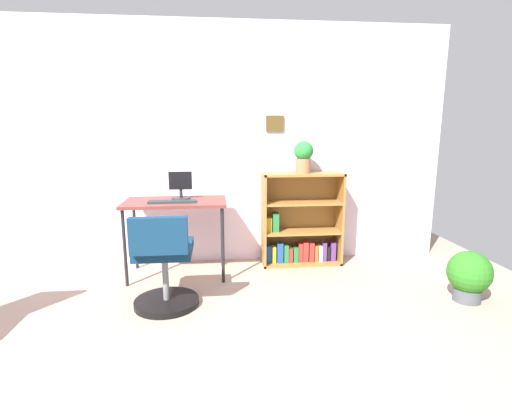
# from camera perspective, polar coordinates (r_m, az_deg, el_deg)

# --- Properties ---
(ground_plane) EXTENTS (6.24, 6.24, 0.00)m
(ground_plane) POSITION_cam_1_polar(r_m,az_deg,el_deg) (2.41, -9.38, -24.34)
(ground_plane) COLOR tan
(wall_back) EXTENTS (5.20, 0.12, 2.47)m
(wall_back) POSITION_cam_1_polar(r_m,az_deg,el_deg) (4.11, -8.17, 9.06)
(wall_back) COLOR silver
(wall_back) RESTS_ON ground_plane
(desk) EXTENTS (0.96, 0.54, 0.75)m
(desk) POSITION_cam_1_polar(r_m,az_deg,el_deg) (3.75, -11.83, 0.07)
(desk) COLOR brown
(desk) RESTS_ON ground_plane
(monitor) EXTENTS (0.22, 0.18, 0.26)m
(monitor) POSITION_cam_1_polar(r_m,az_deg,el_deg) (3.81, -11.10, 3.19)
(monitor) COLOR #262628
(monitor) RESTS_ON desk
(keyboard) EXTENTS (0.44, 0.12, 0.02)m
(keyboard) POSITION_cam_1_polar(r_m,az_deg,el_deg) (3.64, -12.30, 0.94)
(keyboard) COLOR #222B2C
(keyboard) RESTS_ON desk
(office_chair) EXTENTS (0.52, 0.55, 0.79)m
(office_chair) POSITION_cam_1_polar(r_m,az_deg,el_deg) (3.14, -13.47, -8.46)
(office_chair) COLOR black
(office_chair) RESTS_ON ground_plane
(bookshelf_low) EXTENTS (0.83, 0.30, 0.97)m
(bookshelf_low) POSITION_cam_1_polar(r_m,az_deg,el_deg) (4.12, 6.49, -2.39)
(bookshelf_low) COLOR olive
(bookshelf_low) RESTS_ON ground_plane
(potted_plant_on_shelf) EXTENTS (0.20, 0.20, 0.33)m
(potted_plant_on_shelf) POSITION_cam_1_polar(r_m,az_deg,el_deg) (3.96, 7.06, 7.74)
(potted_plant_on_shelf) COLOR #9E6642
(potted_plant_on_shelf) RESTS_ON bookshelf_low
(potted_plant_floor) EXTENTS (0.35, 0.35, 0.43)m
(potted_plant_floor) POSITION_cam_1_polar(r_m,az_deg,el_deg) (3.68, 29.04, -8.62)
(potted_plant_floor) COLOR #474C51
(potted_plant_floor) RESTS_ON ground_plane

